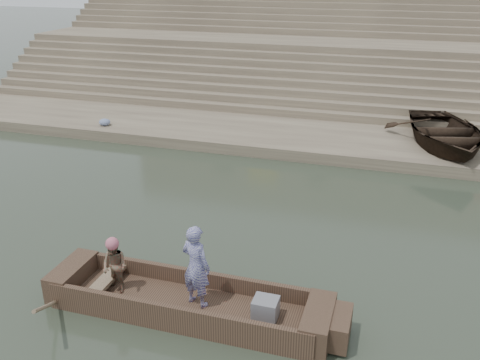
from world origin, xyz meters
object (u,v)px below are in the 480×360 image
at_px(standing_man, 196,266).
at_px(rowing_man, 115,266).
at_px(beached_rowboat, 445,132).
at_px(main_rowboat, 187,307).
at_px(television, 265,308).

bearing_deg(standing_man, rowing_man, 19.52).
bearing_deg(beached_rowboat, standing_man, -128.93).
xyz_separation_m(standing_man, rowing_man, (-1.70, -0.08, -0.27)).
bearing_deg(main_rowboat, standing_man, 10.39).
relative_size(main_rowboat, beached_rowboat, 1.03).
bearing_deg(rowing_man, television, 17.10).
bearing_deg(standing_man, beached_rowboat, -97.77).
height_order(rowing_man, television, rowing_man).
distance_m(main_rowboat, rowing_man, 1.64).
height_order(main_rowboat, beached_rowboat, beached_rowboat).
relative_size(standing_man, rowing_man, 1.48).
distance_m(standing_man, television, 1.50).
bearing_deg(main_rowboat, beached_rowboat, 64.55).
height_order(standing_man, rowing_man, standing_man).
xyz_separation_m(main_rowboat, rowing_man, (-1.50, -0.04, 0.68)).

